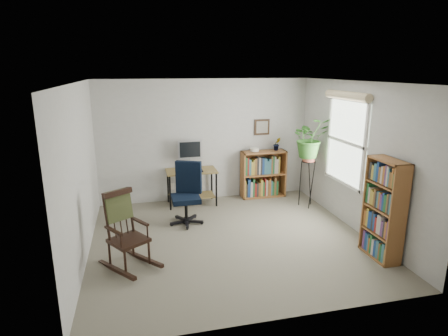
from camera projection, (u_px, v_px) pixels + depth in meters
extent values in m
cube|color=gray|center=(230.00, 239.00, 5.85)|extent=(4.20, 4.00, 0.00)
cube|color=white|center=(231.00, 82.00, 5.23)|extent=(4.20, 4.00, 0.00)
cube|color=beige|center=(205.00, 141.00, 7.42)|extent=(4.20, 0.00, 2.40)
cube|color=beige|center=(281.00, 214.00, 3.66)|extent=(4.20, 0.00, 2.40)
cube|color=beige|center=(80.00, 174.00, 5.07)|extent=(0.00, 4.00, 2.40)
cube|color=beige|center=(357.00, 157.00, 6.01)|extent=(0.00, 4.00, 2.40)
cube|color=black|center=(192.00, 171.00, 7.08)|extent=(0.40, 0.15, 0.02)
imported|color=#326C25|center=(311.00, 118.00, 6.83)|extent=(1.69, 1.88, 1.46)
imported|color=#326C25|center=(277.00, 148.00, 7.63)|extent=(0.13, 0.24, 0.11)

